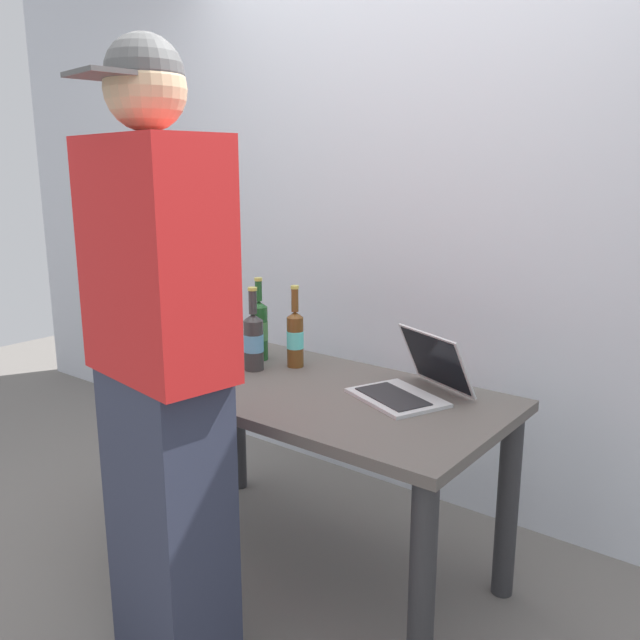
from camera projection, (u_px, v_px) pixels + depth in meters
name	position (u px, v px, depth m)	size (l,w,h in m)	color
ground_plane	(306.00, 565.00, 2.50)	(8.00, 8.00, 0.00)	slate
desk	(306.00, 418.00, 2.37)	(1.43, 0.72, 0.72)	#56514C
laptop	(412.00, 382.00, 2.22)	(0.41, 0.42, 0.22)	#B7BABC
beer_bottle_dark	(254.00, 340.00, 2.50)	(0.08, 0.08, 0.32)	#333333
beer_bottle_green	(259.00, 328.00, 2.64)	(0.07, 0.07, 0.33)	#1E5123
beer_bottle_amber	(295.00, 337.00, 2.54)	(0.07, 0.07, 0.32)	brown
person_figure	(162.00, 377.00, 1.81)	(0.48, 0.34, 1.80)	#2D3347
back_wall	(424.00, 209.00, 2.83)	(6.00, 0.10, 2.60)	silver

